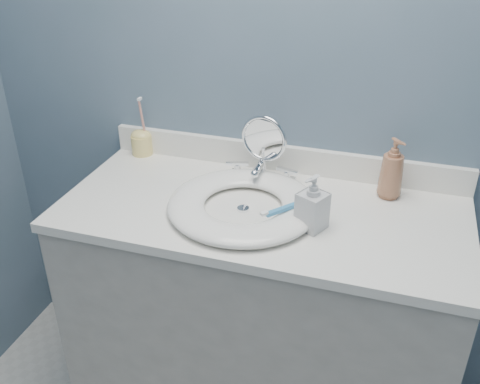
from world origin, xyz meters
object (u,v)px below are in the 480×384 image
at_px(makeup_mirror, 264,146).
at_px(soap_bottle_clear, 313,202).
at_px(toothbrush_holder, 142,141).
at_px(soap_bottle_amber, 392,169).

xyz_separation_m(makeup_mirror, soap_bottle_clear, (0.20, -0.23, -0.04)).
relative_size(soap_bottle_clear, toothbrush_holder, 0.76).
xyz_separation_m(soap_bottle_amber, soap_bottle_clear, (-0.20, -0.25, -0.02)).
relative_size(soap_bottle_amber, toothbrush_holder, 0.90).
xyz_separation_m(soap_bottle_amber, toothbrush_holder, (-0.87, 0.05, -0.05)).
bearing_deg(toothbrush_holder, soap_bottle_amber, -3.58).
height_order(soap_bottle_amber, toothbrush_holder, toothbrush_holder).
height_order(soap_bottle_clear, toothbrush_holder, toothbrush_holder).
bearing_deg(toothbrush_holder, soap_bottle_clear, -24.13).
distance_m(makeup_mirror, toothbrush_holder, 0.48).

